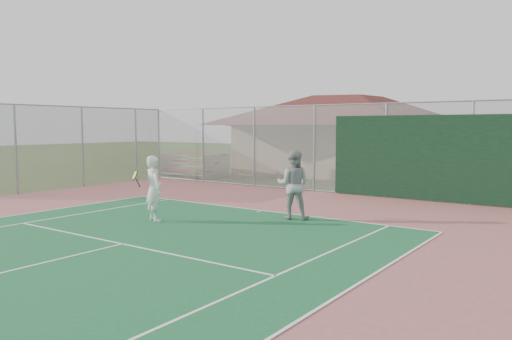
{
  "coord_description": "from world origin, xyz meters",
  "views": [
    {
      "loc": [
        8.83,
        -0.79,
        2.65
      ],
      "look_at": [
        0.9,
        10.29,
        1.46
      ],
      "focal_mm": 35.0,
      "sensor_mm": 36.0,
      "label": 1
    }
  ],
  "objects_px": {
    "clubhouse": "(348,127)",
    "bleachers": "(194,164)",
    "player_grey_back": "(293,185)",
    "player_white_front": "(154,189)"
  },
  "relations": [
    {
      "from": "clubhouse",
      "to": "player_grey_back",
      "type": "relative_size",
      "value": 6.45
    },
    {
      "from": "player_white_front",
      "to": "player_grey_back",
      "type": "height_order",
      "value": "player_grey_back"
    },
    {
      "from": "player_white_front",
      "to": "player_grey_back",
      "type": "relative_size",
      "value": 0.93
    },
    {
      "from": "player_grey_back",
      "to": "clubhouse",
      "type": "bearing_deg",
      "value": -93.92
    },
    {
      "from": "bleachers",
      "to": "player_grey_back",
      "type": "distance_m",
      "value": 13.1
    },
    {
      "from": "clubhouse",
      "to": "bleachers",
      "type": "bearing_deg",
      "value": -139.67
    },
    {
      "from": "clubhouse",
      "to": "bleachers",
      "type": "xyz_separation_m",
      "value": [
        -5.99,
        -6.16,
        -1.97
      ]
    },
    {
      "from": "player_grey_back",
      "to": "player_white_front",
      "type": "bearing_deg",
      "value": 17.45
    },
    {
      "from": "bleachers",
      "to": "player_white_front",
      "type": "bearing_deg",
      "value": -51.02
    },
    {
      "from": "player_white_front",
      "to": "bleachers",
      "type": "bearing_deg",
      "value": -32.32
    }
  ]
}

